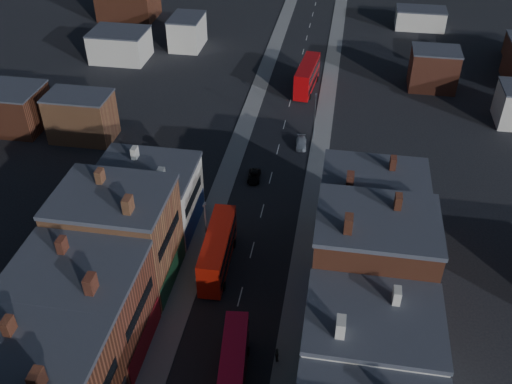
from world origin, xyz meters
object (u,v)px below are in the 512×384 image
(ped_3, at_px, (277,355))
(bus_1, at_px, (233,366))
(bus_2, at_px, (307,76))
(car_3, at_px, (301,143))
(car_2, at_px, (254,176))
(bus_0, at_px, (218,250))

(ped_3, bearing_deg, bus_1, 111.41)
(bus_2, bearing_deg, car_3, -81.50)
(bus_1, xyz_separation_m, car_2, (-3.87, 34.24, -1.81))
(ped_3, bearing_deg, car_3, -14.23)
(bus_1, bearing_deg, bus_2, 82.88)
(bus_0, bearing_deg, car_3, 74.42)
(bus_1, height_order, bus_2, bus_2)
(car_2, bearing_deg, ped_3, -80.53)
(bus_0, distance_m, car_2, 18.93)
(bus_1, height_order, ped_3, bus_1)
(bus_1, height_order, car_3, bus_1)
(car_3, xyz_separation_m, ped_3, (1.79, -41.56, 0.41))
(car_2, height_order, car_3, car_3)
(bus_0, relative_size, car_3, 2.91)
(bus_0, xyz_separation_m, car_3, (7.01, 29.06, -2.11))
(car_3, relative_size, ped_3, 2.29)
(bus_1, bearing_deg, car_2, 90.11)
(bus_0, distance_m, bus_2, 49.91)
(bus_2, relative_size, ped_3, 6.94)
(car_2, distance_m, ped_3, 32.19)
(car_2, relative_size, car_3, 0.96)
(car_3, bearing_deg, car_2, -124.38)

